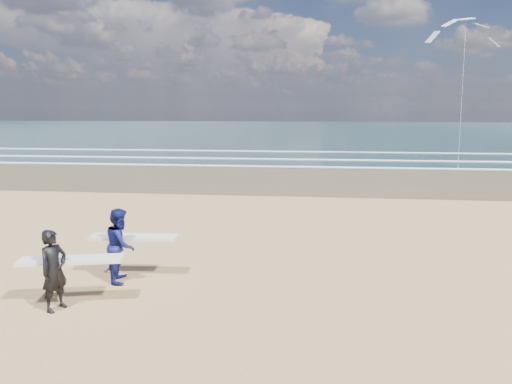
# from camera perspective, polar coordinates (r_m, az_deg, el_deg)

# --- Properties ---
(ocean) EXTENTS (220.00, 100.00, 0.02)m
(ocean) POSITION_cam_1_polar(r_m,az_deg,el_deg) (83.02, 16.73, 7.26)
(ocean) COLOR #1A343A
(ocean) RESTS_ON ground
(foam_breakers) EXTENTS (220.00, 11.70, 0.05)m
(foam_breakers) POSITION_cam_1_polar(r_m,az_deg,el_deg) (40.71, 27.70, 3.47)
(foam_breakers) COLOR white
(foam_breakers) RESTS_ON ground
(surfer_near) EXTENTS (2.26, 1.21, 1.76)m
(surfer_near) POSITION_cam_1_polar(r_m,az_deg,el_deg) (10.64, -23.68, -8.78)
(surfer_near) COLOR black
(surfer_near) RESTS_ON ground
(surfer_far) EXTENTS (2.23, 1.19, 1.83)m
(surfer_far) POSITION_cam_1_polar(r_m,az_deg,el_deg) (11.81, -16.44, -6.28)
(surfer_far) COLOR #0E1250
(surfer_far) RESTS_ON ground
(kite_1) EXTENTS (5.32, 4.69, 11.76)m
(kite_1) POSITION_cam_1_polar(r_m,az_deg,el_deg) (37.52, 24.45, 12.83)
(kite_1) COLOR slate
(kite_1) RESTS_ON ground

